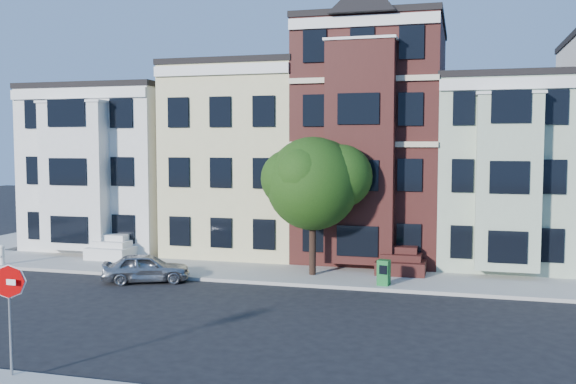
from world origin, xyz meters
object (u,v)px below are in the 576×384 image
(street_tree, at_px, (313,190))
(parked_car, at_px, (146,268))
(stop_sign, at_px, (10,313))
(fire_hydrant, at_px, (2,257))
(newspaper_box, at_px, (384,273))

(street_tree, height_order, parked_car, street_tree)
(parked_car, bearing_deg, stop_sign, 168.17)
(street_tree, relative_size, fire_hydrant, 9.94)
(fire_hydrant, bearing_deg, street_tree, 6.16)
(fire_hydrant, relative_size, stop_sign, 0.24)
(parked_car, distance_m, newspaper_box, 10.25)
(street_tree, distance_m, stop_sign, 15.15)
(newspaper_box, distance_m, fire_hydrant, 18.49)
(stop_sign, bearing_deg, newspaper_box, 61.82)
(newspaper_box, height_order, fire_hydrant, newspaper_box)
(newspaper_box, bearing_deg, fire_hydrant, -167.90)
(parked_car, bearing_deg, street_tree, -90.64)
(street_tree, xyz_separation_m, newspaper_box, (3.35, -1.34, -3.29))
(fire_hydrant, bearing_deg, stop_sign, -50.08)
(parked_car, relative_size, fire_hydrant, 4.85)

